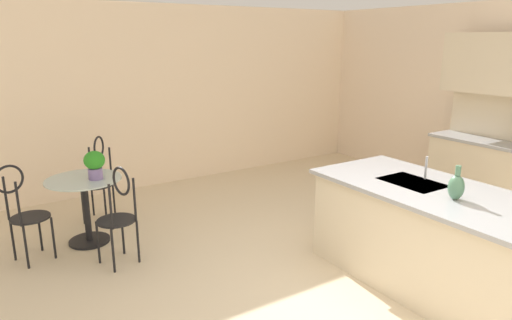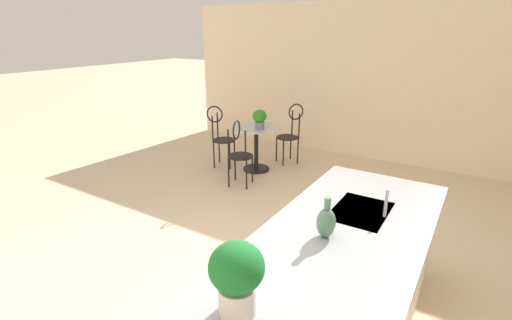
# 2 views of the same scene
# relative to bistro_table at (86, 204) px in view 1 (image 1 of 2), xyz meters

# --- Properties ---
(ground_plane) EXTENTS (40.00, 40.00, 0.00)m
(ground_plane) POSITION_rel_bistro_table_xyz_m (2.61, 1.57, -0.45)
(ground_plane) COLOR beige
(wall_left_window) EXTENTS (0.12, 7.80, 2.70)m
(wall_left_window) POSITION_rel_bistro_table_xyz_m (-1.65, 1.57, 0.90)
(wall_left_window) COLOR beige
(wall_left_window) RESTS_ON ground
(kitchen_island) EXTENTS (2.80, 1.06, 0.92)m
(kitchen_island) POSITION_rel_bistro_table_xyz_m (2.91, 2.42, 0.02)
(kitchen_island) COLOR beige
(kitchen_island) RESTS_ON ground
(bistro_table) EXTENTS (0.80, 0.80, 0.74)m
(bistro_table) POSITION_rel_bistro_table_xyz_m (0.00, 0.00, 0.00)
(bistro_table) COLOR black
(bistro_table) RESTS_ON ground
(chair_near_window) EXTENTS (0.48, 0.52, 1.04)m
(chair_near_window) POSITION_rel_bistro_table_xyz_m (0.14, -0.62, 0.13)
(chair_near_window) COLOR black
(chair_near_window) RESTS_ON ground
(chair_by_island) EXTENTS (0.52, 0.46, 1.04)m
(chair_by_island) POSITION_rel_bistro_table_xyz_m (0.72, 0.15, 0.13)
(chair_by_island) COLOR black
(chair_by_island) RESTS_ON ground
(chair_toward_desk) EXTENTS (0.53, 0.53, 1.04)m
(chair_toward_desk) POSITION_rel_bistro_table_xyz_m (-0.64, 0.30, 0.13)
(chair_toward_desk) COLOR black
(chair_toward_desk) RESTS_ON ground
(sink_faucet) EXTENTS (0.02, 0.02, 0.22)m
(sink_faucet) POSITION_rel_bistro_table_xyz_m (2.36, 2.60, 0.58)
(sink_faucet) COLOR #B2B5BA
(sink_faucet) RESTS_ON kitchen_island
(potted_plant_on_table) EXTENTS (0.22, 0.22, 0.31)m
(potted_plant_on_table) POSITION_rel_bistro_table_xyz_m (0.08, 0.11, 0.47)
(potted_plant_on_table) COLOR #7A669E
(potted_plant_on_table) RESTS_ON bistro_table
(vase_on_counter) EXTENTS (0.13, 0.13, 0.29)m
(vase_on_counter) POSITION_rel_bistro_table_xyz_m (2.86, 2.33, 0.58)
(vase_on_counter) COLOR #4C7A5B
(vase_on_counter) RESTS_ON kitchen_island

